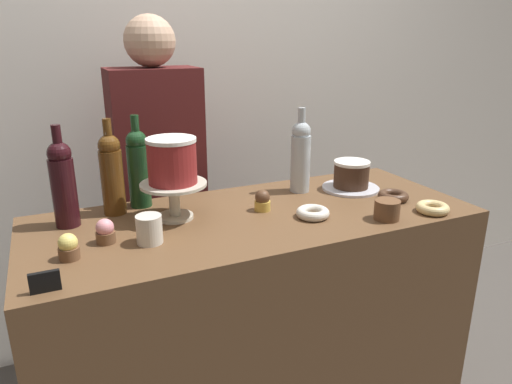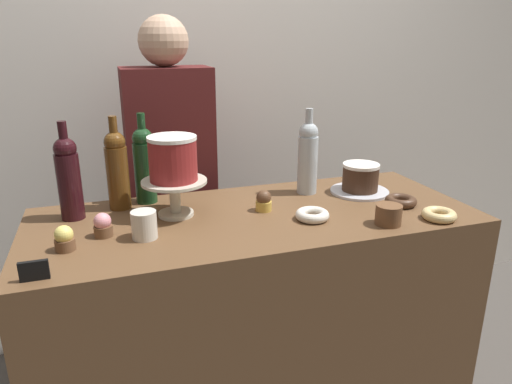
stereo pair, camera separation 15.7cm
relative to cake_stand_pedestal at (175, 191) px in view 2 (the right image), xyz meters
name	(u,v)px [view 2 (the right image)]	position (x,y,z in m)	size (l,w,h in m)	color
back_wall	(199,83)	(0.26, 0.81, 0.28)	(6.00, 0.05, 2.60)	silver
display_counter	(256,332)	(0.26, -0.08, -0.55)	(1.51, 0.62, 0.94)	brown
cake_stand_pedestal	(175,191)	(0.00, 0.00, 0.00)	(0.22, 0.22, 0.12)	beige
white_layer_cake	(173,158)	(0.00, 0.00, 0.11)	(0.16, 0.16, 0.15)	maroon
silver_serving_platter	(359,191)	(0.72, 0.02, -0.08)	(0.22, 0.22, 0.01)	silver
chocolate_round_cake	(360,177)	(0.72, 0.02, -0.02)	(0.14, 0.14, 0.11)	#3D2619
wine_bottle_clear	(308,156)	(0.52, 0.08, 0.06)	(0.08, 0.08, 0.33)	#B2BCC1
wine_bottle_green	(144,164)	(-0.08, 0.17, 0.06)	(0.08, 0.08, 0.33)	#193D1E
wine_bottle_amber	(117,169)	(-0.17, 0.13, 0.06)	(0.08, 0.08, 0.33)	#5B3814
wine_bottle_dark_red	(69,177)	(-0.33, 0.08, 0.06)	(0.08, 0.08, 0.33)	black
cupcake_lemon	(64,239)	(-0.34, -0.17, -0.05)	(0.06, 0.06, 0.07)	brown
cupcake_chocolate	(264,201)	(0.30, -0.05, -0.05)	(0.06, 0.06, 0.07)	gold
cupcake_strawberry	(103,225)	(-0.24, -0.11, -0.05)	(0.06, 0.06, 0.07)	brown
donut_glazed	(439,215)	(0.82, -0.31, -0.07)	(0.11, 0.11, 0.03)	#E0C17F
donut_chocolate	(401,201)	(0.78, -0.16, -0.07)	(0.11, 0.11, 0.03)	#472D1E
donut_sugar	(312,215)	(0.42, -0.18, -0.07)	(0.11, 0.11, 0.03)	silver
cookie_stack	(388,215)	(0.64, -0.30, -0.05)	(0.08, 0.08, 0.07)	brown
price_sign_chalkboard	(34,271)	(-0.40, -0.33, -0.06)	(0.07, 0.01, 0.05)	black
coffee_cup_ceramic	(144,225)	(-0.12, -0.16, -0.04)	(0.08, 0.08, 0.09)	silver
barista_figure	(173,199)	(0.06, 0.47, -0.19)	(0.36, 0.22, 1.60)	black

